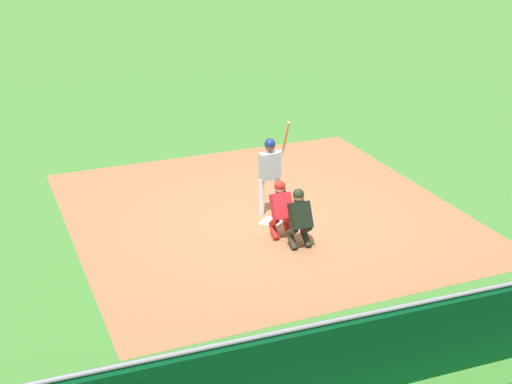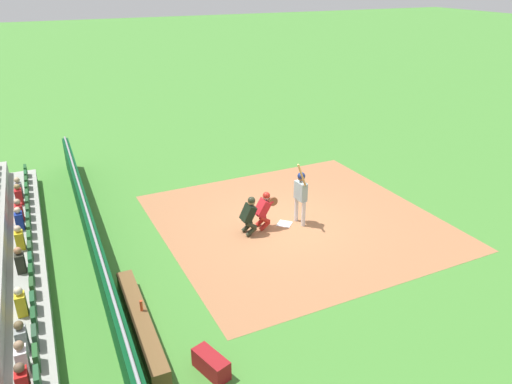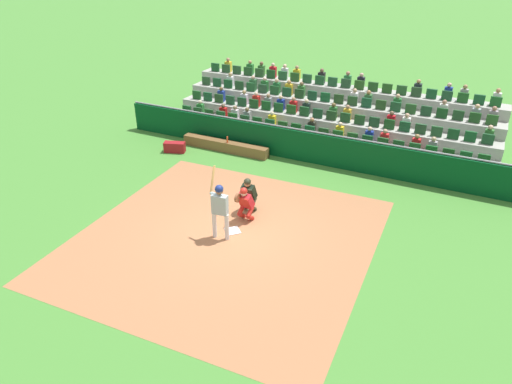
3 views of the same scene
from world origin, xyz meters
TOP-DOWN VIEW (x-y plane):
  - ground_plane at (0.00, 0.00)m, footprint 160.00×160.00m
  - infield_dirt_patch at (0.00, 0.50)m, footprint 8.92×9.07m
  - home_plate_marker at (0.00, 0.00)m, footprint 0.62×0.62m
  - batter_at_plate at (0.15, 0.48)m, footprint 0.62×0.47m
  - catcher_crouching at (-0.07, -0.72)m, footprint 0.47×0.71m
  - home_plate_umpire at (0.10, -1.31)m, footprint 0.47×0.47m
  - dugout_wall at (0.00, -5.99)m, footprint 16.82×0.24m

SIDE VIEW (x-z plane):
  - ground_plane at x=0.00m, z-range 0.00..0.00m
  - infield_dirt_patch at x=0.00m, z-range 0.00..0.01m
  - home_plate_marker at x=0.00m, z-range 0.01..0.02m
  - dugout_wall at x=0.00m, z-range -0.03..1.32m
  - home_plate_umpire at x=0.10m, z-range 0.06..1.34m
  - catcher_crouching at x=-0.07m, z-range 0.07..1.34m
  - batter_at_plate at x=0.15m, z-range 0.01..2.26m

